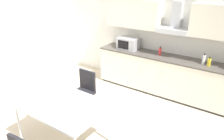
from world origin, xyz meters
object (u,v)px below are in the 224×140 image
bottle_yellow (209,62)px  chair_far_left (84,88)px  dining_table (63,106)px  bottle_red (160,51)px  microwave (128,43)px  pendant_lamp (56,38)px  bottle_white (204,60)px

bottle_yellow → chair_far_left: (-1.87, -1.58, -0.44)m
chair_far_left → dining_table: bearing=-70.1°
bottle_red → dining_table: 2.56m
microwave → dining_table: microwave is taller
microwave → pendant_lamp: size_ratio=1.50×
bottle_red → chair_far_left: size_ratio=0.23×
bottle_yellow → dining_table: size_ratio=0.14×
bottle_white → chair_far_left: bottle_white is taller
pendant_lamp → chair_far_left: bearing=109.9°
bottle_yellow → pendant_lamp: size_ratio=0.58×
bottle_red → dining_table: bearing=-101.5°
bottle_white → pendant_lamp: bearing=-120.5°
bottle_yellow → chair_far_left: size_ratio=0.21×
bottle_yellow → dining_table: bottle_yellow is taller
bottle_red → bottle_yellow: bearing=-3.8°
microwave → dining_table: size_ratio=0.35×
bottle_red → chair_far_left: 1.90m
dining_table → pendant_lamp: bearing=104.0°
bottle_yellow → bottle_red: bearing=176.2°
microwave → chair_far_left: microwave is taller
bottle_yellow → pendant_lamp: pendant_lamp is taller
bottle_yellow → pendant_lamp: (-1.56, -2.43, 0.77)m
bottle_white → microwave: bearing=179.4°
bottle_white → dining_table: bearing=-120.5°
microwave → pendant_lamp: pendant_lamp is taller
dining_table → pendant_lamp: pendant_lamp is taller
bottle_white → bottle_red: size_ratio=1.14×
microwave → bottle_yellow: size_ratio=2.60×
dining_table → bottle_white: bearing=59.5°
microwave → bottle_white: microwave is taller
microwave → dining_table: (0.31, -2.48, -0.36)m
chair_far_left → pendant_lamp: size_ratio=2.72×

